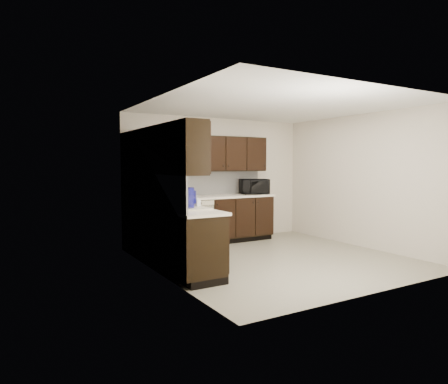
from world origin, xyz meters
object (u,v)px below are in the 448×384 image
Objects in this scene: toaster_oven at (140,192)px; blue_pitcher at (187,198)px; microwave at (254,187)px; sink at (183,212)px; storage_bin at (169,198)px.

blue_pitcher reaches higher than toaster_oven.
blue_pitcher is at bearing -89.28° from toaster_oven.
microwave is 3.03m from blue_pitcher.
sink is 0.27m from blue_pitcher.
toaster_oven is at bearing 96.97° from storage_bin.
microwave reaches higher than storage_bin.
blue_pitcher is at bearing -95.28° from storage_bin.
blue_pitcher is (-2.40, -1.85, -0.01)m from microwave.
microwave reaches higher than sink.
blue_pitcher is (-0.02, -0.16, 0.21)m from sink.
sink reaches higher than toaster_oven.
toaster_oven is 0.78× the size of storage_bin.
sink is 2.93m from microwave.
microwave is 2.45m from toaster_oven.
sink is 1.61× the size of storage_bin.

